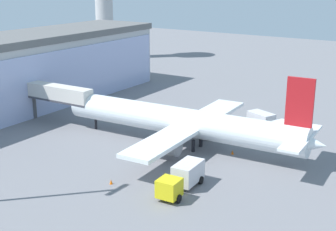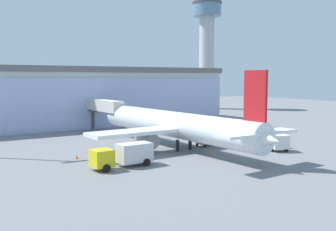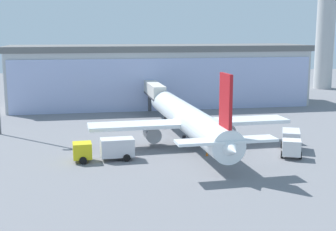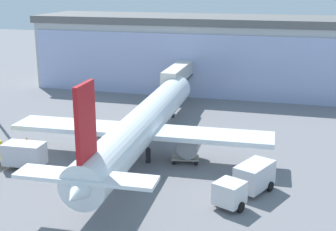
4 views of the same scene
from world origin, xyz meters
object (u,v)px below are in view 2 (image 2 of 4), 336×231
object	(u,v)px
airplane	(175,125)
baggage_cart	(206,143)
catering_truck	(124,155)
safety_cone_nose	(210,153)
fuel_truck	(271,138)
safety_cone_wingtip	(77,157)
jet_bridge	(103,107)
control_tower	(207,44)

from	to	relation	value
airplane	baggage_cart	world-z (taller)	airplane
catering_truck	safety_cone_nose	bearing A→B (deg)	176.69
fuel_truck	safety_cone_wingtip	size ratio (longest dim) A/B	13.81
jet_bridge	safety_cone_nose	world-z (taller)	jet_bridge
control_tower	catering_truck	world-z (taller)	control_tower
jet_bridge	airplane	xyz separation A→B (m)	(2.20, -22.18, -1.28)
safety_cone_nose	safety_cone_wingtip	size ratio (longest dim) A/B	1.00
control_tower	jet_bridge	bearing A→B (deg)	-145.83
airplane	catering_truck	world-z (taller)	airplane
control_tower	safety_cone_nose	distance (m)	81.42
control_tower	baggage_cart	size ratio (longest dim) A/B	11.18
safety_cone_nose	control_tower	bearing A→B (deg)	53.40
baggage_cart	safety_cone_nose	bearing A→B (deg)	-136.12
control_tower	fuel_truck	size ratio (longest dim) A/B	4.56
jet_bridge	fuel_truck	bearing A→B (deg)	-156.39
airplane	fuel_truck	distance (m)	14.19
control_tower	safety_cone_nose	world-z (taller)	control_tower
catering_truck	baggage_cart	xyz separation A→B (m)	(16.46, 6.30, -0.97)
airplane	fuel_truck	bearing A→B (deg)	-124.25
catering_truck	safety_cone_wingtip	distance (m)	8.10
catering_truck	airplane	bearing A→B (deg)	-152.59
jet_bridge	baggage_cart	distance (m)	24.49
baggage_cart	airplane	bearing A→B (deg)	156.44
control_tower	catering_truck	bearing A→B (deg)	-133.18
catering_truck	baggage_cart	bearing A→B (deg)	-163.54
jet_bridge	baggage_cart	bearing A→B (deg)	-165.28
catering_truck	control_tower	bearing A→B (deg)	-137.68
control_tower	catering_truck	xyz separation A→B (m)	(-59.53, -63.43, -19.74)
fuel_truck	safety_cone_wingtip	bearing A→B (deg)	-83.20
airplane	safety_cone_wingtip	size ratio (longest dim) A/B	69.80
safety_cone_nose	safety_cone_wingtip	bearing A→B (deg)	155.91
jet_bridge	control_tower	bearing A→B (deg)	-58.35
control_tower	fuel_truck	xyz separation A→B (m)	(-35.87, -63.34, -19.74)
airplane	safety_cone_nose	distance (m)	7.67
catering_truck	safety_cone_wingtip	world-z (taller)	catering_truck
airplane	baggage_cart	distance (m)	5.81
jet_bridge	catering_truck	bearing A→B (deg)	159.88
catering_truck	fuel_truck	xyz separation A→B (m)	(23.66, 0.09, 0.00)
control_tower	airplane	bearing A→B (deg)	-130.48
control_tower	baggage_cart	world-z (taller)	control_tower
airplane	fuel_truck	xyz separation A→B (m)	(12.15, -7.07, -1.96)
control_tower	safety_cone_wingtip	world-z (taller)	control_tower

